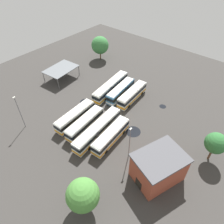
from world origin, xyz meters
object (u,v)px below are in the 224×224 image
object	(u,v)px
bus_row0_slot3	(75,116)
depot_building	(158,167)
bus_row0_slot1	(98,130)
bus_row1_slot1	(132,95)
maintenance_shelter	(61,69)
tree_south_edge	(83,195)
tree_northeast	(216,143)
bus_row1_slot2	(121,91)
lamp_post_near_entrance	(130,142)
bus_row1_slot3	(111,87)
tree_west_edge	(100,45)
lamp_post_far_corner	(20,111)
bus_row0_slot0	(111,136)
bus_row0_slot2	(85,123)

from	to	relation	value
bus_row0_slot3	depot_building	xyz separation A→B (m)	(-0.35, -23.94, 1.46)
bus_row0_slot1	bus_row1_slot1	size ratio (longest dim) A/B	1.30
maintenance_shelter	tree_south_edge	distance (m)	43.60
bus_row1_slot1	depot_building	size ratio (longest dim) A/B	1.06
bus_row0_slot1	tree_northeast	distance (m)	25.27
bus_row1_slot2	tree_south_edge	distance (m)	33.52
bus_row1_slot2	tree_northeast	xyz separation A→B (m)	(-5.04, -28.17, 3.31)
bus_row0_slot1	lamp_post_near_entrance	world-z (taller)	lamp_post_near_entrance
bus_row0_slot1	bus_row1_slot3	size ratio (longest dim) A/B	1.00
bus_row0_slot1	tree_south_edge	bearing A→B (deg)	-144.32
tree_northeast	tree_south_edge	bearing A→B (deg)	152.70
bus_row0_slot1	maintenance_shelter	size ratio (longest dim) A/B	1.45
bus_row1_slot2	lamp_post_near_entrance	bearing A→B (deg)	-136.94
tree_west_edge	tree_south_edge	world-z (taller)	tree_west_edge
bus_row1_slot1	bus_row1_slot3	xyz separation A→B (m)	(-1.00, 7.14, 0.00)
lamp_post_far_corner	tree_south_edge	distance (m)	26.33
bus_row0_slot1	depot_building	world-z (taller)	depot_building
bus_row0_slot3	lamp_post_near_entrance	size ratio (longest dim) A/B	1.35
depot_building	bus_row0_slot0	bearing A→B (deg)	84.68
bus_row0_slot3	tree_northeast	bearing A→B (deg)	-70.56
bus_row0_slot3	bus_row1_slot1	bearing A→B (deg)	-18.85
bus_row0_slot1	tree_northeast	world-z (taller)	tree_northeast
tree_west_edge	bus_row0_slot1	bearing A→B (deg)	-138.37
tree_northeast	bus_row0_slot1	bearing A→B (deg)	114.53
bus_row1_slot1	tree_west_edge	bearing A→B (deg)	62.28
bus_row0_slot1	bus_row0_slot3	world-z (taller)	same
bus_row0_slot0	tree_south_edge	bearing A→B (deg)	-156.07
tree_south_edge	lamp_post_far_corner	bearing A→B (deg)	80.24
bus_row0_slot3	lamp_post_far_corner	size ratio (longest dim) A/B	1.29
bus_row0_slot0	depot_building	bearing A→B (deg)	-95.32
lamp_post_near_entrance	tree_west_edge	distance (m)	45.31
bus_row1_slot2	depot_building	bearing A→B (deg)	-126.29
bus_row0_slot1	maintenance_shelter	distance (m)	27.91
tree_northeast	bus_row1_slot2	bearing A→B (deg)	79.86
bus_row1_slot2	lamp_post_near_entrance	world-z (taller)	lamp_post_near_entrance
bus_row0_slot2	lamp_post_near_entrance	xyz separation A→B (m)	(0.15, -13.13, 3.06)
bus_row0_slot3	tree_south_edge	world-z (taller)	tree_south_edge
bus_row1_slot3	lamp_post_far_corner	size ratio (longest dim) A/B	1.66
maintenance_shelter	bus_row1_slot2	bearing A→B (deg)	-76.51
lamp_post_far_corner	bus_row1_slot1	bearing A→B (deg)	-28.40
bus_row1_slot3	tree_south_edge	distance (m)	35.13
bus_row0_slot0	tree_northeast	world-z (taller)	tree_northeast
bus_row1_slot2	bus_row0_slot0	bearing A→B (deg)	-148.83
bus_row1_slot3	depot_building	distance (m)	30.02
bus_row0_slot1	bus_row0_slot0	bearing A→B (deg)	-80.83
maintenance_shelter	tree_south_edge	size ratio (longest dim) A/B	1.39
depot_building	lamp_post_far_corner	size ratio (longest dim) A/B	1.21
bus_row0_slot0	bus_row0_slot2	size ratio (longest dim) A/B	1.00
bus_row1_slot1	bus_row0_slot2	bearing A→B (deg)	173.38
bus_row0_slot3	tree_south_edge	distance (m)	22.58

